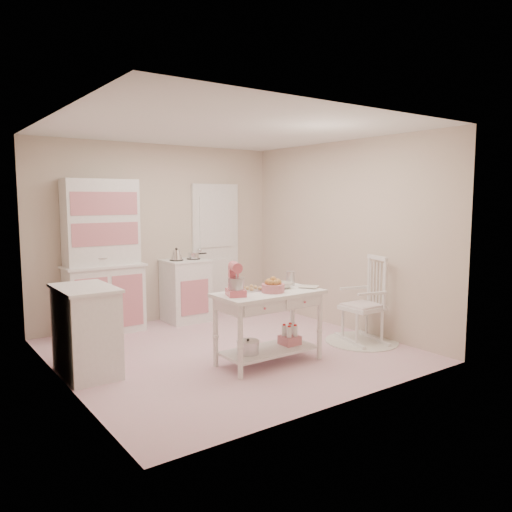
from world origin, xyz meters
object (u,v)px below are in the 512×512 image
Objects in this scene: work_table at (269,327)px; rocking_chair at (363,299)px; bread_basket at (273,288)px; base_cabinet at (86,331)px; hutch at (103,257)px; stove at (186,290)px; stand_mixer at (236,280)px.

rocking_chair is at bearing -1.96° from work_table.
bread_basket reaches higher than work_table.
base_cabinet is at bearing -179.70° from rocking_chair.
bread_basket is (-1.43, -0.00, 0.30)m from rocking_chair.
bread_basket is at bearing -164.55° from rocking_chair.
hutch is 1.33m from stove.
stand_mixer is 1.36× the size of bread_basket.
work_table is at bearing -166.52° from rocking_chair.
hutch reaches higher than rocking_chair.
hutch is at bearing 114.50° from bread_basket.
hutch reaches higher than stand_mixer.
bread_basket is (-0.13, -2.29, 0.39)m from stove.
base_cabinet is at bearing 169.41° from stand_mixer.
work_table is 0.45m from bread_basket.
rocking_chair is at bearing -43.14° from hutch.
rocking_chair is 3.24× the size of stand_mixer.
rocking_chair is (1.30, -2.29, 0.09)m from stove.
hutch is at bearing 152.30° from rocking_chair.
rocking_chair is 1.46m from bread_basket.
work_table is 3.53× the size of stand_mixer.
stove is at bearing 86.69° from bread_basket.
stove is at bearing 36.91° from base_cabinet.
hutch reaches higher than work_table.
rocking_chair reaches higher than base_cabinet.
stove is 2.38m from base_cabinet.
stove is at bearing -2.39° from hutch.
stove is 0.77× the size of work_table.
stand_mixer reaches higher than stove.
hutch is 1.89× the size of rocking_chair.
base_cabinet is 3.31m from rocking_chair.
rocking_chair is 1.92m from stand_mixer.
hutch is 2.26× the size of stove.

